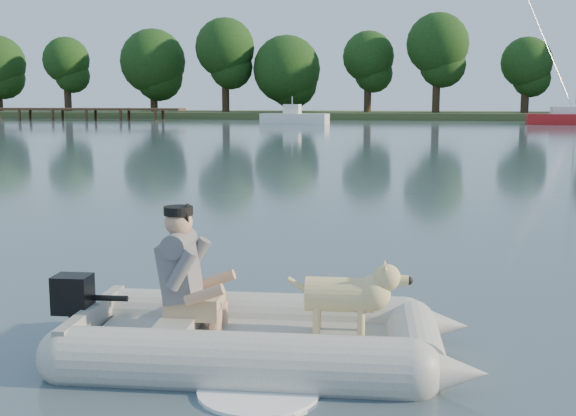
% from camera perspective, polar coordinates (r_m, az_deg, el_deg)
% --- Properties ---
extents(water, '(160.00, 160.00, 0.00)m').
position_cam_1_polar(water, '(6.02, -5.74, -10.12)').
color(water, '#4E616A').
rests_on(water, ground).
extents(shore_bank, '(160.00, 12.00, 0.70)m').
position_cam_1_polar(shore_bank, '(67.52, 8.36, 7.22)').
color(shore_bank, '#47512D').
rests_on(shore_bank, water).
extents(dock, '(18.00, 2.00, 1.04)m').
position_cam_1_polar(dock, '(63.75, -16.12, 7.13)').
color(dock, '#4C331E').
rests_on(dock, water).
extents(treeline, '(71.02, 7.35, 9.27)m').
position_cam_1_polar(treeline, '(66.89, 5.19, 11.75)').
color(treeline, '#332316').
rests_on(treeline, shore_bank).
extents(dinghy, '(4.16, 2.81, 1.23)m').
position_cam_1_polar(dinghy, '(5.37, -2.06, -6.65)').
color(dinghy, '#9C9C97').
rests_on(dinghy, water).
extents(man, '(0.67, 0.58, 0.95)m').
position_cam_1_polar(man, '(5.50, -8.37, -4.58)').
color(man, slate).
rests_on(man, dinghy).
extents(dog, '(0.84, 0.34, 0.55)m').
position_cam_1_polar(dog, '(5.38, 4.07, -7.30)').
color(dog, tan).
rests_on(dog, dinghy).
extents(outboard_motor, '(0.38, 0.28, 0.69)m').
position_cam_1_polar(outboard_motor, '(5.83, -16.56, -8.25)').
color(outboard_motor, black).
rests_on(outboard_motor, dinghy).
extents(motorboat, '(5.12, 2.34, 2.10)m').
position_cam_1_polar(motorboat, '(52.43, 0.54, 7.67)').
color(motorboat, white).
rests_on(motorboat, water).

